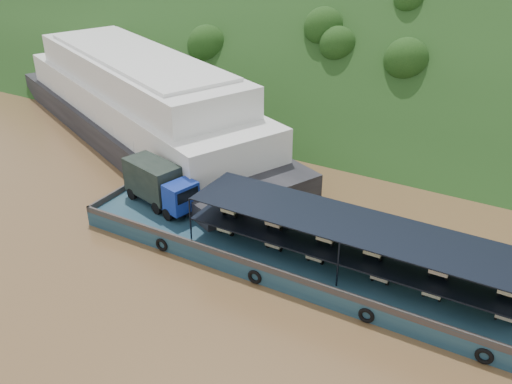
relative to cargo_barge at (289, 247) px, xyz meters
The scene contains 4 objects.
ground 2.66m from the cargo_barge, behind, with size 160.00×160.00×0.00m, color brown.
hillside 35.98m from the cargo_barge, 93.80° to the left, with size 140.00×28.00×28.00m, color #183312.
cargo_barge is the anchor object (origin of this frame).
passenger_ferry 28.05m from the cargo_barge, 151.79° to the left, with size 46.15×28.86×9.21m.
Camera 1 is at (17.54, -30.83, 23.73)m, focal length 40.00 mm.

